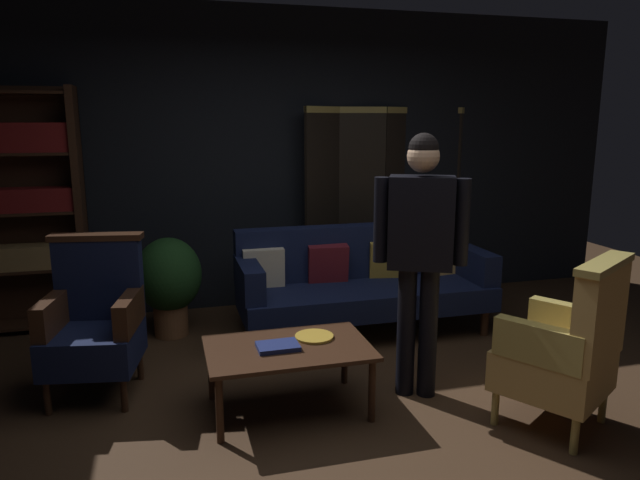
{
  "coord_description": "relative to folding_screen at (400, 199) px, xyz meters",
  "views": [
    {
      "loc": [
        -1.05,
        -3.04,
        1.78
      ],
      "look_at": [
        0.0,
        0.8,
        0.95
      ],
      "focal_mm": 32.54,
      "sensor_mm": 36.0,
      "label": 1
    }
  ],
  "objects": [
    {
      "name": "coffee_table",
      "position": [
        -1.64,
        -2.17,
        -0.61
      ],
      "size": [
        1.0,
        0.64,
        0.42
      ],
      "color": "#382114",
      "rests_on": "ground_plane"
    },
    {
      "name": "brass_tray",
      "position": [
        -1.45,
        -2.08,
        -0.56
      ],
      "size": [
        0.25,
        0.25,
        0.02
      ],
      "primitive_type": "cylinder",
      "color": "gold",
      "rests_on": "coffee_table"
    },
    {
      "name": "armchair_wing_left",
      "position": [
        -2.8,
        -1.59,
        -0.5
      ],
      "size": [
        0.67,
        0.67,
        1.04
      ],
      "color": "#382114",
      "rests_on": "ground_plane"
    },
    {
      "name": "standing_figure",
      "position": [
        -0.78,
        -2.18,
        0.04
      ],
      "size": [
        0.54,
        0.36,
        1.7
      ],
      "color": "black",
      "rests_on": "ground_plane"
    },
    {
      "name": "armchair_gilt_accent",
      "position": [
        -0.14,
        -2.8,
        -0.5
      ],
      "size": [
        0.8,
        0.8,
        1.04
      ],
      "color": "tan",
      "rests_on": "ground_plane"
    },
    {
      "name": "book_navy_cloth",
      "position": [
        -1.71,
        -2.19,
        -0.55
      ],
      "size": [
        0.25,
        0.18,
        0.03
      ],
      "primitive_type": "cube",
      "rotation": [
        0.0,
        0.0,
        0.01
      ],
      "color": "navy",
      "rests_on": "coffee_table"
    },
    {
      "name": "bookshelf",
      "position": [
        -3.43,
        -0.21,
        0.1
      ],
      "size": [
        0.9,
        0.32,
        2.05
      ],
      "color": "#382114",
      "rests_on": "ground_plane"
    },
    {
      "name": "ground_plane",
      "position": [
        -1.28,
        -2.4,
        -0.99
      ],
      "size": [
        10.0,
        10.0,
        0.0
      ],
      "primitive_type": "plane",
      "color": "#3D2819"
    },
    {
      "name": "back_wall",
      "position": [
        -1.28,
        0.05,
        0.41
      ],
      "size": [
        7.2,
        0.1,
        2.8
      ],
      "primitive_type": "cube",
      "color": "black",
      "rests_on": "ground_plane"
    },
    {
      "name": "potted_plant",
      "position": [
        -2.32,
        -0.65,
        -0.5
      ],
      "size": [
        0.54,
        0.54,
        0.83
      ],
      "color": "brown",
      "rests_on": "ground_plane"
    },
    {
      "name": "velvet_couch",
      "position": [
        -0.73,
        -0.94,
        -0.53
      ],
      "size": [
        2.12,
        0.78,
        0.88
      ],
      "color": "#382114",
      "rests_on": "ground_plane"
    },
    {
      "name": "folding_screen",
      "position": [
        0.0,
        0.0,
        0.0
      ],
      "size": [
        2.12,
        0.53,
        1.9
      ],
      "color": "black",
      "rests_on": "ground_plane"
    }
  ]
}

